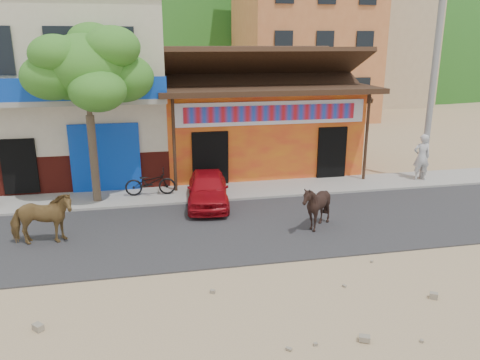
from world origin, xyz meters
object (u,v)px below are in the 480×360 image
(red_car, at_px, (208,188))
(pedestrian, at_px, (422,157))
(cow_tan, at_px, (42,219))
(tree, at_px, (90,115))
(scooter, at_px, (150,182))
(utility_pole, at_px, (433,79))
(cow_dark, at_px, (316,206))

(red_car, distance_m, pedestrian, 8.88)
(cow_tan, relative_size, pedestrian, 0.94)
(tree, relative_size, scooter, 3.32)
(utility_pole, xyz_separation_m, cow_tan, (-13.96, -3.56, -3.34))
(cow_dark, distance_m, red_car, 4.06)
(cow_dark, xyz_separation_m, pedestrian, (5.93, 3.95, 0.29))
(scooter, bearing_deg, pedestrian, -88.73)
(cow_tan, height_order, cow_dark, cow_tan)
(tree, distance_m, pedestrian, 12.77)
(tree, distance_m, cow_dark, 8.06)
(red_car, bearing_deg, cow_dark, -37.84)
(utility_pole, bearing_deg, scooter, 179.79)
(utility_pole, relative_size, cow_tan, 4.57)
(utility_pole, distance_m, scooter, 11.49)
(cow_dark, distance_m, scooter, 6.32)
(cow_tan, height_order, red_car, cow_tan)
(scooter, xyz_separation_m, pedestrian, (10.74, -0.15, 0.46))
(tree, height_order, scooter, tree)
(cow_dark, xyz_separation_m, scooter, (-4.81, 4.10, -0.16))
(red_car, relative_size, scooter, 1.89)
(red_car, height_order, scooter, red_car)
(cow_dark, distance_m, pedestrian, 7.13)
(pedestrian, bearing_deg, utility_pole, -142.13)
(cow_dark, bearing_deg, scooter, -131.96)
(scooter, distance_m, pedestrian, 10.75)
(cow_tan, xyz_separation_m, scooter, (3.02, 3.60, -0.18))
(tree, bearing_deg, red_car, -14.76)
(tree, bearing_deg, utility_pole, 0.90)
(red_car, bearing_deg, tree, 172.23)
(tree, height_order, pedestrian, tree)
(cow_tan, xyz_separation_m, pedestrian, (13.76, 3.45, 0.27))
(scooter, relative_size, pedestrian, 0.97)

